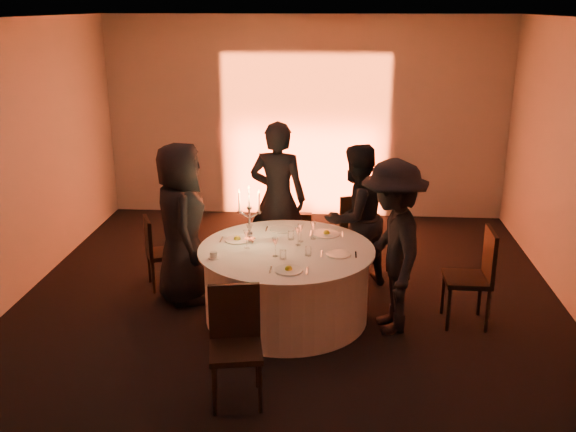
# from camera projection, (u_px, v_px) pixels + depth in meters

# --- Properties ---
(floor) EXTENTS (7.00, 7.00, 0.00)m
(floor) POSITION_uv_depth(u_px,v_px,m) (287.00, 316.00, 6.75)
(floor) COLOR black
(floor) RESTS_ON ground
(ceiling) EXTENTS (7.00, 7.00, 0.00)m
(ceiling) POSITION_uv_depth(u_px,v_px,m) (286.00, 19.00, 5.81)
(ceiling) COLOR silver
(ceiling) RESTS_ON wall_back
(wall_back) EXTENTS (7.00, 0.00, 7.00)m
(wall_back) POSITION_uv_depth(u_px,v_px,m) (305.00, 118.00, 9.59)
(wall_back) COLOR beige
(wall_back) RESTS_ON floor
(wall_front) EXTENTS (7.00, 0.00, 7.00)m
(wall_front) POSITION_uv_depth(u_px,v_px,m) (225.00, 374.00, 2.97)
(wall_front) COLOR beige
(wall_front) RESTS_ON floor
(uplighter_fixture) EXTENTS (0.25, 0.12, 0.10)m
(uplighter_fixture) POSITION_uv_depth(u_px,v_px,m) (303.00, 217.00, 9.76)
(uplighter_fixture) COLOR black
(uplighter_fixture) RESTS_ON floor
(banquet_table) EXTENTS (1.80, 1.80, 0.77)m
(banquet_table) POSITION_uv_depth(u_px,v_px,m) (286.00, 283.00, 6.63)
(banquet_table) COLOR black
(banquet_table) RESTS_ON floor
(chair_left) EXTENTS (0.49, 0.49, 0.85)m
(chair_left) POSITION_uv_depth(u_px,v_px,m) (158.00, 249.00, 7.32)
(chair_left) COLOR black
(chair_left) RESTS_ON floor
(chair_back_left) EXTENTS (0.42, 0.43, 0.87)m
(chair_back_left) POSITION_uv_depth(u_px,v_px,m) (280.00, 229.00, 7.93)
(chair_back_left) COLOR black
(chair_back_left) RESTS_ON floor
(chair_back_right) EXTENTS (0.55, 0.55, 0.95)m
(chair_back_right) POSITION_uv_depth(u_px,v_px,m) (352.00, 226.00, 7.89)
(chair_back_right) COLOR black
(chair_back_right) RESTS_ON floor
(chair_right) EXTENTS (0.45, 0.45, 1.02)m
(chair_right) POSITION_uv_depth(u_px,v_px,m) (476.00, 272.00, 6.44)
(chair_right) COLOR black
(chair_right) RESTS_ON floor
(chair_front) EXTENTS (0.49, 0.49, 0.97)m
(chair_front) POSITION_uv_depth(u_px,v_px,m) (235.00, 337.00, 5.23)
(chair_front) COLOR black
(chair_front) RESTS_ON floor
(guest_left) EXTENTS (0.79, 0.99, 1.77)m
(guest_left) POSITION_uv_depth(u_px,v_px,m) (181.00, 224.00, 6.89)
(guest_left) COLOR black
(guest_left) RESTS_ON floor
(guest_back_left) EXTENTS (0.74, 0.55, 1.86)m
(guest_back_left) POSITION_uv_depth(u_px,v_px,m) (278.00, 199.00, 7.61)
(guest_back_left) COLOR black
(guest_back_left) RESTS_ON floor
(guest_back_right) EXTENTS (1.03, 1.02, 1.68)m
(guest_back_right) POSITION_uv_depth(u_px,v_px,m) (355.00, 218.00, 7.22)
(guest_back_right) COLOR black
(guest_back_right) RESTS_ON floor
(guest_right) EXTENTS (0.81, 1.21, 1.75)m
(guest_right) POSITION_uv_depth(u_px,v_px,m) (392.00, 247.00, 6.25)
(guest_right) COLOR black
(guest_right) RESTS_ON floor
(plate_left) EXTENTS (0.36, 0.27, 0.08)m
(plate_left) POSITION_uv_depth(u_px,v_px,m) (237.00, 239.00, 6.72)
(plate_left) COLOR white
(plate_left) RESTS_ON banquet_table
(plate_back_left) EXTENTS (0.36, 0.27, 0.01)m
(plate_back_left) POSITION_uv_depth(u_px,v_px,m) (282.00, 229.00, 7.04)
(plate_back_left) COLOR white
(plate_back_left) RESTS_ON banquet_table
(plate_back_right) EXTENTS (0.35, 0.29, 0.08)m
(plate_back_right) POSITION_uv_depth(u_px,v_px,m) (326.00, 233.00, 6.89)
(plate_back_right) COLOR white
(plate_back_right) RESTS_ON banquet_table
(plate_right) EXTENTS (0.36, 0.25, 0.01)m
(plate_right) POSITION_uv_depth(u_px,v_px,m) (339.00, 254.00, 6.34)
(plate_right) COLOR white
(plate_right) RESTS_ON banquet_table
(plate_front) EXTENTS (0.35, 0.26, 0.08)m
(plate_front) POSITION_uv_depth(u_px,v_px,m) (289.00, 269.00, 5.95)
(plate_front) COLOR white
(plate_front) RESTS_ON banquet_table
(coffee_cup) EXTENTS (0.11, 0.11, 0.07)m
(coffee_cup) POSITION_uv_depth(u_px,v_px,m) (214.00, 255.00, 6.25)
(coffee_cup) COLOR white
(coffee_cup) RESTS_ON banquet_table
(candelabra) EXTENTS (0.25, 0.12, 0.60)m
(candelabra) POSITION_uv_depth(u_px,v_px,m) (249.00, 221.00, 6.67)
(candelabra) COLOR silver
(candelabra) RESTS_ON banquet_table
(wine_glass_a) EXTENTS (0.07, 0.07, 0.19)m
(wine_glass_a) POSITION_uv_depth(u_px,v_px,m) (313.00, 227.00, 6.73)
(wine_glass_a) COLOR white
(wine_glass_a) RESTS_ON banquet_table
(wine_glass_b) EXTENTS (0.07, 0.07, 0.19)m
(wine_glass_b) POSITION_uv_depth(u_px,v_px,m) (247.00, 236.00, 6.47)
(wine_glass_b) COLOR white
(wine_glass_b) RESTS_ON banquet_table
(wine_glass_c) EXTENTS (0.07, 0.07, 0.19)m
(wine_glass_c) POSITION_uv_depth(u_px,v_px,m) (301.00, 229.00, 6.65)
(wine_glass_c) COLOR white
(wine_glass_c) RESTS_ON banquet_table
(wine_glass_d) EXTENTS (0.07, 0.07, 0.19)m
(wine_glass_d) POSITION_uv_depth(u_px,v_px,m) (275.00, 243.00, 6.26)
(wine_glass_d) COLOR white
(wine_glass_d) RESTS_ON banquet_table
(wine_glass_e) EXTENTS (0.07, 0.07, 0.19)m
(wine_glass_e) POSITION_uv_depth(u_px,v_px,m) (298.00, 233.00, 6.55)
(wine_glass_e) COLOR white
(wine_glass_e) RESTS_ON banquet_table
(wine_glass_f) EXTENTS (0.07, 0.07, 0.19)m
(wine_glass_f) POSITION_uv_depth(u_px,v_px,m) (250.00, 230.00, 6.64)
(wine_glass_f) COLOR white
(wine_glass_f) RESTS_ON banquet_table
(tumbler_a) EXTENTS (0.07, 0.07, 0.09)m
(tumbler_a) POSITION_uv_depth(u_px,v_px,m) (291.00, 235.00, 6.74)
(tumbler_a) COLOR white
(tumbler_a) RESTS_ON banquet_table
(tumbler_b) EXTENTS (0.07, 0.07, 0.09)m
(tumbler_b) POSITION_uv_depth(u_px,v_px,m) (283.00, 255.00, 6.22)
(tumbler_b) COLOR white
(tumbler_b) RESTS_ON banquet_table
(tumbler_c) EXTENTS (0.07, 0.07, 0.09)m
(tumbler_c) POSITION_uv_depth(u_px,v_px,m) (308.00, 251.00, 6.31)
(tumbler_c) COLOR white
(tumbler_c) RESTS_ON banquet_table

